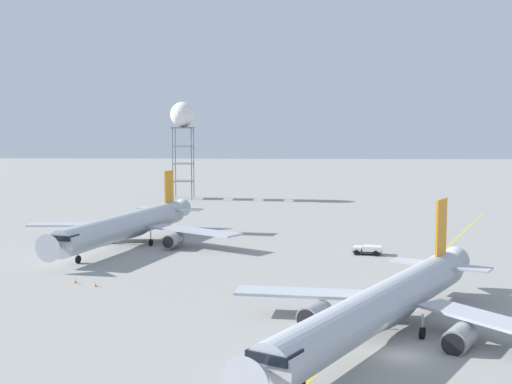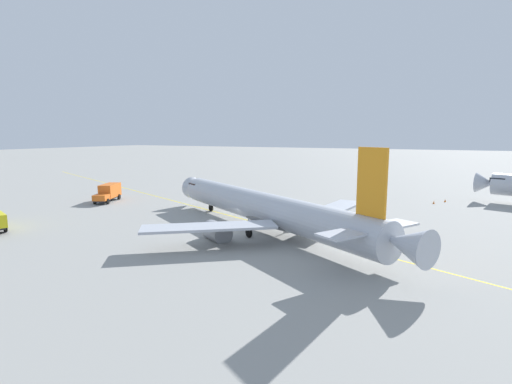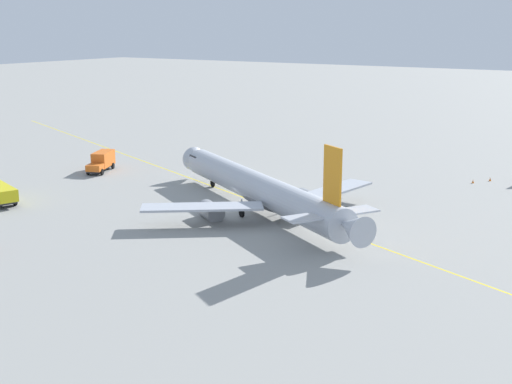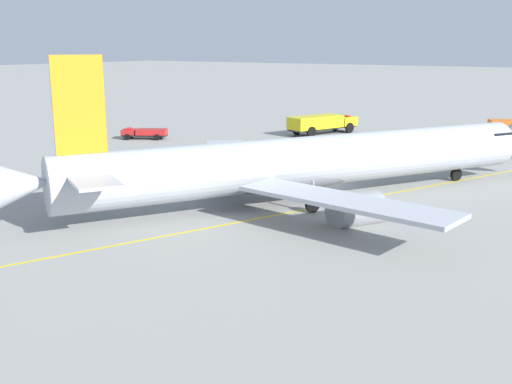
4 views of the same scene
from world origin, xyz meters
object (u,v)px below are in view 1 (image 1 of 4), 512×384
object	(u,v)px
radar_tower	(183,118)
safety_cone_mid	(75,281)
airliner_main	(382,307)
safety_cone_near	(95,284)
pushback_tug_truck	(368,249)
airliner_secondary	(128,226)

from	to	relation	value
radar_tower	safety_cone_mid	world-z (taller)	radar_tower
airliner_main	safety_cone_mid	distance (m)	39.78
safety_cone_near	airliner_main	bearing A→B (deg)	-120.81
airliner_main	safety_cone_mid	world-z (taller)	airliner_main
airliner_main	safety_cone_mid	xyz separation A→B (m)	(20.38, 34.07, -2.52)
radar_tower	safety_cone_near	size ratio (longest dim) A/B	43.93
airliner_main	safety_cone_mid	size ratio (longest dim) A/B	74.18
safety_cone_mid	pushback_tug_truck	bearing A→B (deg)	-62.87
airliner_main	safety_cone_near	size ratio (longest dim) A/B	74.18
safety_cone_near	safety_cone_mid	bearing A→B (deg)	58.35
airliner_main	airliner_secondary	bearing A→B (deg)	-113.52
pushback_tug_truck	safety_cone_near	size ratio (longest dim) A/B	8.30
airliner_main	safety_cone_near	world-z (taller)	airliner_main
airliner_main	airliner_secondary	distance (m)	56.21
airliner_secondary	pushback_tug_truck	bearing A→B (deg)	97.74
pushback_tug_truck	safety_cone_mid	world-z (taller)	pushback_tug_truck
airliner_secondary	radar_tower	distance (m)	69.95
safety_cone_mid	airliner_secondary	bearing A→B (deg)	-2.43
pushback_tug_truck	radar_tower	bearing A→B (deg)	-50.01
pushback_tug_truck	safety_cone_mid	distance (m)	42.52
radar_tower	safety_cone_mid	bearing A→B (deg)	179.52
airliner_main	pushback_tug_truck	xyz separation A→B (m)	(39.77, -3.77, -1.99)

